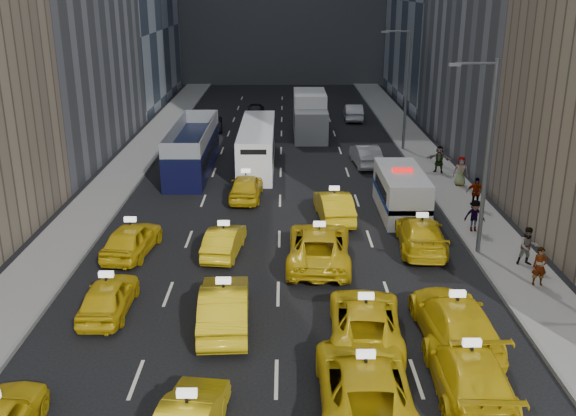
# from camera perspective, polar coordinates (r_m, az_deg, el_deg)

# --- Properties ---
(sidewalk_west) EXTENTS (3.00, 90.00, 0.15)m
(sidewalk_west) POSITION_cam_1_polar(r_m,az_deg,el_deg) (43.65, -14.60, 2.80)
(sidewalk_west) COLOR gray
(sidewalk_west) RESTS_ON ground
(sidewalk_east) EXTENTS (3.00, 90.00, 0.15)m
(sidewalk_east) POSITION_cam_1_polar(r_m,az_deg,el_deg) (43.51, 13.31, 2.86)
(sidewalk_east) COLOR gray
(sidewalk_east) RESTS_ON ground
(curb_west) EXTENTS (0.15, 90.00, 0.18)m
(curb_west) POSITION_cam_1_polar(r_m,az_deg,el_deg) (43.31, -12.74, 2.84)
(curb_west) COLOR slate
(curb_west) RESTS_ON ground
(curb_east) EXTENTS (0.15, 90.00, 0.18)m
(curb_east) POSITION_cam_1_polar(r_m,az_deg,el_deg) (43.19, 11.44, 2.89)
(curb_east) COLOR slate
(curb_east) RESTS_ON ground
(streetlight_near) EXTENTS (2.15, 0.22, 9.00)m
(streetlight_near) POSITION_cam_1_polar(r_m,az_deg,el_deg) (29.83, 17.13, 4.74)
(streetlight_near) COLOR #595B60
(streetlight_near) RESTS_ON ground
(streetlight_far) EXTENTS (2.15, 0.22, 9.00)m
(streetlight_far) POSITION_cam_1_polar(r_m,az_deg,el_deg) (48.93, 10.37, 10.65)
(streetlight_far) COLOR #595B60
(streetlight_far) RESTS_ON ground
(taxi_6) EXTENTS (2.85, 5.99, 1.65)m
(taxi_6) POSITION_cam_1_polar(r_m,az_deg,el_deg) (19.67, 6.81, -15.35)
(taxi_6) COLOR gold
(taxi_6) RESTS_ON ground
(taxi_7) EXTENTS (2.40, 5.45, 1.56)m
(taxi_7) POSITION_cam_1_polar(r_m,az_deg,el_deg) (20.96, 15.77, -13.78)
(taxi_7) COLOR gold
(taxi_7) RESTS_ON ground
(taxi_8) EXTENTS (1.69, 4.16, 1.41)m
(taxi_8) POSITION_cam_1_polar(r_m,az_deg,el_deg) (25.62, -15.68, -7.57)
(taxi_8) COLOR gold
(taxi_8) RESTS_ON ground
(taxi_9) EXTENTS (2.00, 5.06, 1.64)m
(taxi_9) POSITION_cam_1_polar(r_m,az_deg,el_deg) (23.85, -5.68, -8.69)
(taxi_9) COLOR gold
(taxi_9) RESTS_ON ground
(taxi_10) EXTENTS (2.92, 5.58, 1.50)m
(taxi_10) POSITION_cam_1_polar(r_m,az_deg,el_deg) (23.10, 6.86, -9.91)
(taxi_10) COLOR gold
(taxi_10) RESTS_ON ground
(taxi_11) EXTENTS (2.52, 5.79, 1.66)m
(taxi_11) POSITION_cam_1_polar(r_m,az_deg,el_deg) (23.52, 14.62, -9.66)
(taxi_11) COLOR gold
(taxi_11) RESTS_ON ground
(taxi_12) EXTENTS (2.38, 4.66, 1.52)m
(taxi_12) POSITION_cam_1_polar(r_m,az_deg,el_deg) (30.74, -13.71, -2.70)
(taxi_12) COLOR gold
(taxi_12) RESTS_ON ground
(taxi_13) EXTENTS (1.88, 4.19, 1.33)m
(taxi_13) POSITION_cam_1_polar(r_m,az_deg,el_deg) (30.06, -5.69, -2.92)
(taxi_13) COLOR gold
(taxi_13) RESTS_ON ground
(taxi_14) EXTENTS (3.10, 6.13, 1.66)m
(taxi_14) POSITION_cam_1_polar(r_m,az_deg,el_deg) (28.96, 2.77, -3.37)
(taxi_14) COLOR gold
(taxi_14) RESTS_ON ground
(taxi_15) EXTENTS (2.51, 5.35, 1.51)m
(taxi_15) POSITION_cam_1_polar(r_m,az_deg,el_deg) (31.10, 11.73, -2.30)
(taxi_15) COLOR gold
(taxi_15) RESTS_ON ground
(taxi_16) EXTENTS (1.96, 4.50, 1.51)m
(taxi_16) POSITION_cam_1_polar(r_m,az_deg,el_deg) (37.68, -3.75, 1.90)
(taxi_16) COLOR gold
(taxi_16) RESTS_ON ground
(taxi_17) EXTENTS (2.04, 4.82, 1.55)m
(taxi_17) POSITION_cam_1_polar(r_m,az_deg,el_deg) (34.35, 4.10, 0.19)
(taxi_17) COLOR gold
(taxi_17) RESTS_ON ground
(nypd_van) EXTENTS (2.66, 6.10, 2.56)m
(nypd_van) POSITION_cam_1_polar(r_m,az_deg,el_deg) (35.69, 10.02, 1.33)
(nypd_van) COLOR silver
(nypd_van) RESTS_ON ground
(double_decker) EXTENTS (3.63, 10.94, 3.12)m
(double_decker) POSITION_cam_1_polar(r_m,az_deg,el_deg) (43.80, -8.47, 5.27)
(double_decker) COLOR black
(double_decker) RESTS_ON ground
(city_bus) EXTENTS (2.59, 11.02, 2.83)m
(city_bus) POSITION_cam_1_polar(r_m,az_deg,el_deg) (44.73, -2.75, 5.55)
(city_bus) COLOR white
(city_bus) RESTS_ON ground
(box_truck) EXTENTS (3.55, 7.95, 3.51)m
(box_truck) POSITION_cam_1_polar(r_m,az_deg,el_deg) (53.76, 1.97, 8.25)
(box_truck) COLOR silver
(box_truck) RESTS_ON ground
(misc_car_0) EXTENTS (1.95, 4.65, 1.50)m
(misc_car_0) POSITION_cam_1_polar(r_m,az_deg,el_deg) (45.09, 6.93, 4.69)
(misc_car_0) COLOR #9C9DA3
(misc_car_0) RESTS_ON ground
(misc_car_1) EXTENTS (2.65, 4.96, 1.33)m
(misc_car_1) POSITION_cam_1_polar(r_m,az_deg,el_deg) (56.67, -7.00, 7.59)
(misc_car_1) COLOR black
(misc_car_1) RESTS_ON ground
(misc_car_2) EXTENTS (2.10, 4.85, 1.39)m
(misc_car_2) POSITION_cam_1_polar(r_m,az_deg,el_deg) (63.93, 1.90, 9.07)
(misc_car_2) COLOR gray
(misc_car_2) RESTS_ON ground
(misc_car_3) EXTENTS (1.64, 4.01, 1.36)m
(misc_car_3) POSITION_cam_1_polar(r_m,az_deg,el_deg) (62.01, -2.90, 8.72)
(misc_car_3) COLOR black
(misc_car_3) RESTS_ON ground
(misc_car_4) EXTENTS (1.76, 4.62, 1.50)m
(misc_car_4) POSITION_cam_1_polar(r_m,az_deg,el_deg) (60.64, 5.83, 8.48)
(misc_car_4) COLOR #B6B8BE
(misc_car_4) RESTS_ON ground
(pedestrian_0) EXTENTS (0.63, 0.43, 1.66)m
(pedestrian_0) POSITION_cam_1_polar(r_m,az_deg,el_deg) (28.47, 21.48, -4.85)
(pedestrian_0) COLOR gray
(pedestrian_0) RESTS_ON sidewalk_east
(pedestrian_1) EXTENTS (0.87, 0.50, 1.75)m
(pedestrian_1) POSITION_cam_1_polar(r_m,az_deg,el_deg) (30.27, 20.56, -3.21)
(pedestrian_1) COLOR gray
(pedestrian_1) RESTS_ON sidewalk_east
(pedestrian_2) EXTENTS (1.07, 0.46, 1.64)m
(pedestrian_2) POSITION_cam_1_polar(r_m,az_deg,el_deg) (33.58, 16.26, -0.66)
(pedestrian_2) COLOR gray
(pedestrian_2) RESTS_ON sidewalk_east
(pedestrian_3) EXTENTS (1.11, 0.72, 1.75)m
(pedestrian_3) POSITION_cam_1_polar(r_m,az_deg,el_deg) (37.13, 16.34, 1.31)
(pedestrian_3) COLOR gray
(pedestrian_3) RESTS_ON sidewalk_east
(pedestrian_4) EXTENTS (0.97, 0.65, 1.82)m
(pedestrian_4) POSITION_cam_1_polar(r_m,az_deg,el_deg) (41.11, 15.10, 3.19)
(pedestrian_4) COLOR gray
(pedestrian_4) RESTS_ON sidewalk_east
(pedestrian_5) EXTENTS (1.70, 1.07, 1.77)m
(pedestrian_5) POSITION_cam_1_polar(r_m,az_deg,el_deg) (43.73, 13.29, 4.25)
(pedestrian_5) COLOR gray
(pedestrian_5) RESTS_ON sidewalk_east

